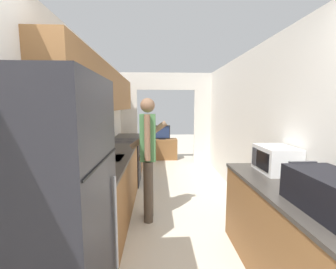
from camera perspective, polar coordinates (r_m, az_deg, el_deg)
wall_left at (r=3.33m, az=-19.29°, el=5.03°), size 0.38×7.95×2.50m
wall_right at (r=3.17m, az=25.63°, el=-0.11°), size 0.06×7.95×2.50m
wall_far_with_doorway at (r=6.17m, az=-0.53°, el=5.57°), size 2.87×0.06×2.50m
counter_left at (r=3.84m, az=-13.24°, el=-10.59°), size 0.62×4.10×0.90m
counter_right at (r=2.43m, az=29.02°, el=-22.39°), size 0.62×1.86×0.90m
refrigerator at (r=1.65m, az=-27.72°, el=-19.51°), size 0.69×0.79×1.80m
range_oven at (r=4.83m, az=-10.88°, el=-6.72°), size 0.66×0.75×1.04m
person at (r=3.15m, az=-5.07°, el=-5.31°), size 0.55×0.37×1.72m
suitcase at (r=1.90m, az=36.59°, el=-12.07°), size 0.38×0.68×0.27m
microwave at (r=2.70m, az=25.72°, el=-5.69°), size 0.35×0.46×0.28m
tv_cabinet at (r=6.87m, az=-1.52°, el=-3.70°), size 0.90×0.42×0.62m
television at (r=6.74m, az=-1.53°, el=0.52°), size 0.48×0.16×0.42m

